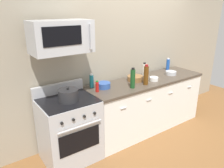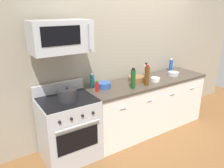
{
  "view_description": "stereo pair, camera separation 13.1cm",
  "coord_description": "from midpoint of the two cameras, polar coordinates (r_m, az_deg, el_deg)",
  "views": [
    {
      "loc": [
        -2.56,
        -2.56,
        2.1
      ],
      "look_at": [
        -0.78,
        -0.05,
        1.02
      ],
      "focal_mm": 35.19,
      "sensor_mm": 36.0,
      "label": 1
    },
    {
      "loc": [
        -2.45,
        -2.63,
        2.1
      ],
      "look_at": [
        -0.78,
        -0.05,
        1.02
      ],
      "focal_mm": 35.19,
      "sensor_mm": 36.0,
      "label": 2
    }
  ],
  "objects": [
    {
      "name": "bottle_hot_sauce_red",
      "position": [
        3.21,
        -5.04,
        -0.68
      ],
      "size": [
        0.05,
        0.05,
        0.17
      ],
      "color": "#B21914",
      "rests_on": "countertop_slab"
    },
    {
      "name": "back_wall",
      "position": [
        3.98,
        4.43,
        8.51
      ],
      "size": [
        5.31,
        0.1,
        2.7
      ],
      "primitive_type": "cube",
      "color": "#9E937F",
      "rests_on": "ground_plane"
    },
    {
      "name": "microwave",
      "position": [
        2.85,
        -14.44,
        11.81
      ],
      "size": [
        0.74,
        0.44,
        0.4
      ],
      "color": "#B7BABF"
    },
    {
      "name": "bowl_steel_prep",
      "position": [
        4.15,
        14.2,
        2.83
      ],
      "size": [
        0.19,
        0.19,
        0.07
      ],
      "color": "#B2B5BA",
      "rests_on": "countertop_slab"
    },
    {
      "name": "stockpot",
      "position": [
        2.95,
        -12.54,
        -2.87
      ],
      "size": [
        0.26,
        0.26,
        0.19
      ],
      "color": "#262628",
      "rests_on": "range_oven"
    },
    {
      "name": "bowl_wooden_salad",
      "position": [
        3.71,
        5.05,
        1.52
      ],
      "size": [
        0.27,
        0.27,
        0.08
      ],
      "color": "brown",
      "rests_on": "countertop_slab"
    },
    {
      "name": "bottle_wine_green",
      "position": [
        3.34,
        4.29,
        1.44
      ],
      "size": [
        0.07,
        0.07,
        0.32
      ],
      "color": "#19471E",
      "rests_on": "countertop_slab"
    },
    {
      "name": "bowl_blue_mixing",
      "position": [
        3.37,
        -3.27,
        -0.29
      ],
      "size": [
        0.21,
        0.21,
        0.09
      ],
      "color": "#2D519E",
      "rests_on": "countertop_slab"
    },
    {
      "name": "counter_unit",
      "position": [
        3.96,
        7.9,
        -5.23
      ],
      "size": [
        2.22,
        0.66,
        0.92
      ],
      "color": "white",
      "rests_on": "ground_plane"
    },
    {
      "name": "bottle_wine_amber",
      "position": [
        3.51,
        7.78,
        2.29
      ],
      "size": [
        0.08,
        0.08,
        0.33
      ],
      "color": "#59330F",
      "rests_on": "countertop_slab"
    },
    {
      "name": "bottle_soda_blue",
      "position": [
        4.44,
        13.51,
        4.96
      ],
      "size": [
        0.07,
        0.07,
        0.24
      ],
      "color": "#1E4CA5",
      "rests_on": "countertop_slab"
    },
    {
      "name": "bottle_vinegar_white",
      "position": [
        3.84,
        7.41,
        3.42
      ],
      "size": [
        0.07,
        0.07,
        0.28
      ],
      "color": "silver",
      "rests_on": "countertop_slab"
    },
    {
      "name": "bottle_dish_soap",
      "position": [
        3.38,
        -6.43,
        0.74
      ],
      "size": [
        0.06,
        0.06,
        0.22
      ],
      "color": "teal",
      "rests_on": "countertop_slab"
    },
    {
      "name": "range_oven",
      "position": [
        3.23,
        -12.23,
        -11.37
      ],
      "size": [
        0.76,
        0.69,
        1.07
      ],
      "color": "#B7BABF",
      "rests_on": "ground_plane"
    },
    {
      "name": "bowl_white_ceramic",
      "position": [
        3.75,
        9.84,
        1.34
      ],
      "size": [
        0.15,
        0.15,
        0.06
      ],
      "color": "white",
      "rests_on": "countertop_slab"
    },
    {
      "name": "ground_plane",
      "position": [
        4.17,
        7.6,
        -10.98
      ],
      "size": [
        6.37,
        6.37,
        0.0
      ],
      "primitive_type": "plane",
      "color": "brown"
    }
  ]
}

